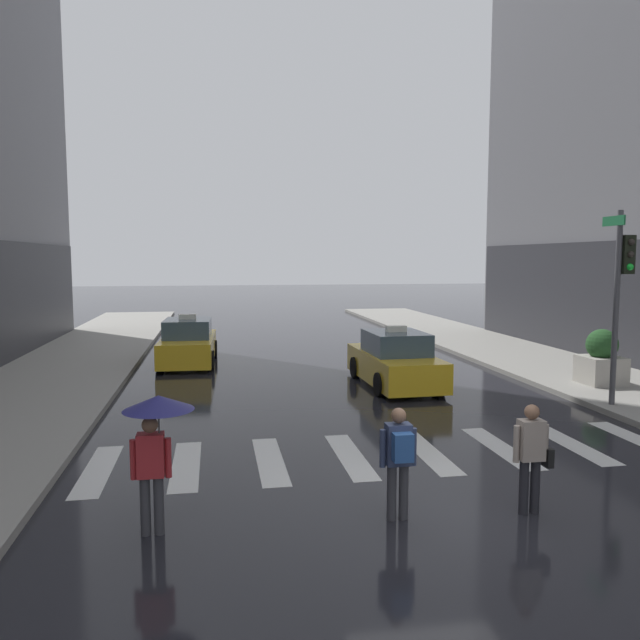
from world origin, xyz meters
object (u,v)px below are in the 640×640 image
taxi_lead (395,361)px  pedestrian_with_umbrella (156,426)px  traffic_light_pole (621,280)px  pedestrian_with_backpack (399,455)px  planter_near_corner (601,359)px  taxi_second (188,344)px  pedestrian_with_handbag (531,452)px

taxi_lead → pedestrian_with_umbrella: (-6.10, -9.08, 0.79)m
traffic_light_pole → taxi_lead: size_ratio=1.05×
pedestrian_with_backpack → planter_near_corner: planter_near_corner is taller
taxi_second → pedestrian_with_umbrella: pedestrian_with_umbrella is taller
pedestrian_with_umbrella → pedestrian_with_backpack: bearing=-2.3°
taxi_second → pedestrian_with_backpack: size_ratio=2.79×
taxi_lead → taxi_second: size_ratio=0.99×
traffic_light_pole → pedestrian_with_umbrella: 12.01m
traffic_light_pole → planter_near_corner: size_ratio=3.00×
traffic_light_pole → taxi_lead: 6.50m
traffic_light_pole → taxi_lead: (-4.57, 3.86, -2.53)m
taxi_lead → planter_near_corner: bearing=-14.6°
taxi_lead → pedestrian_with_backpack: bearing=-106.4°
pedestrian_with_handbag → planter_near_corner: size_ratio=1.03×
taxi_lead → pedestrian_with_handbag: taxi_lead is taller
traffic_light_pole → pedestrian_with_backpack: traffic_light_pole is taller
pedestrian_with_umbrella → planter_near_corner: pedestrian_with_umbrella is taller
pedestrian_with_backpack → planter_near_corner: (8.48, 7.72, -0.10)m
taxi_lead → pedestrian_with_umbrella: pedestrian_with_umbrella is taller
taxi_second → taxi_lead: bearing=-38.3°
taxi_second → pedestrian_with_umbrella: 14.02m
traffic_light_pole → taxi_second: size_ratio=1.04×
traffic_light_pole → pedestrian_with_umbrella: bearing=-153.9°
taxi_second → pedestrian_with_umbrella: bearing=-89.5°
planter_near_corner → pedestrian_with_handbag: bearing=-129.6°
taxi_lead → pedestrian_with_backpack: taxi_lead is taller
pedestrian_with_umbrella → taxi_second: bearing=90.5°
traffic_light_pole → pedestrian_with_umbrella: size_ratio=2.47×
taxi_lead → pedestrian_with_handbag: (-0.71, -9.32, 0.21)m
taxi_second → pedestrian_with_backpack: bearing=-76.0°
taxi_lead → planter_near_corner: (5.77, -1.50, 0.15)m
pedestrian_with_handbag → pedestrian_with_backpack: bearing=177.3°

